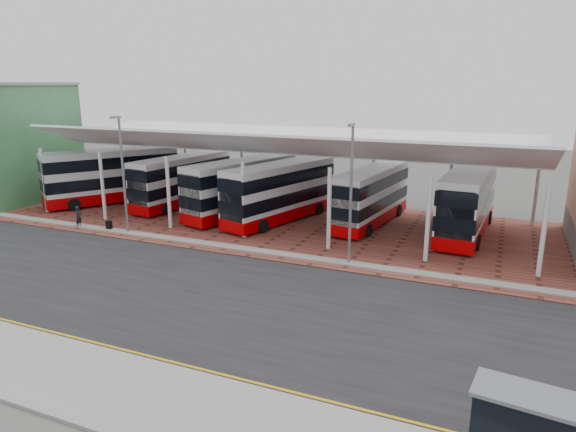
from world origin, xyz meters
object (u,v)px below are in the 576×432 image
at_px(bus_0, 112,176).
at_px(bus_2, 242,188).
at_px(bus_3, 280,192).
at_px(bus_4, 371,197).
at_px(bus_1, 182,181).
at_px(pedestrian, 79,217).
at_px(bus_5, 467,203).

distance_m(bus_0, bus_2, 12.44).
bearing_deg(bus_2, bus_3, 10.42).
height_order(bus_2, bus_4, bus_2).
distance_m(bus_1, pedestrian, 9.36).
distance_m(bus_2, pedestrian, 12.09).
height_order(bus_1, pedestrian, bus_1).
bearing_deg(bus_3, bus_5, 23.44).
bearing_deg(pedestrian, bus_3, -67.14).
relative_size(bus_0, bus_4, 1.06).
xyz_separation_m(bus_1, bus_2, (6.21, -0.99, 0.08)).
bearing_deg(bus_5, pedestrian, -156.77).
distance_m(bus_5, pedestrian, 27.41).
bearing_deg(bus_1, pedestrian, -100.59).
bearing_deg(bus_0, bus_2, 34.94).
relative_size(bus_2, pedestrian, 6.93).
bearing_deg(bus_2, pedestrian, -123.65).
bearing_deg(bus_0, bus_4, 37.67).
bearing_deg(bus_5, bus_2, -171.54).
relative_size(bus_0, bus_2, 0.99).
relative_size(bus_2, bus_5, 0.99).
height_order(bus_0, bus_3, bus_0).
bearing_deg(bus_4, bus_2, -164.47).
height_order(bus_2, bus_5, bus_5).
relative_size(bus_0, bus_3, 1.00).
bearing_deg(bus_2, bus_4, 24.22).
relative_size(bus_2, bus_4, 1.07).
height_order(bus_0, bus_2, bus_0).
relative_size(bus_0, bus_1, 1.03).
height_order(bus_0, bus_5, bus_0).
distance_m(bus_3, pedestrian, 14.70).
xyz_separation_m(bus_3, pedestrian, (-12.57, -7.49, -1.38)).
xyz_separation_m(bus_1, bus_5, (22.85, 0.48, 0.13)).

